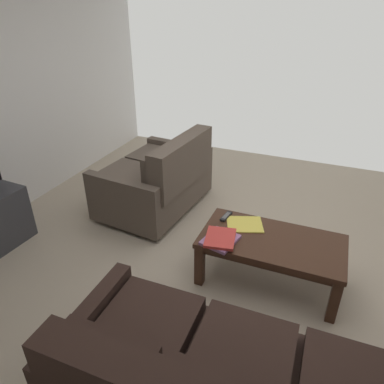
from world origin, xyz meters
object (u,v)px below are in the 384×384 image
at_px(loveseat_near, 159,179).
at_px(coffee_table, 271,246).
at_px(book_stack, 220,239).
at_px(tv_remote, 226,216).
at_px(loose_magazine, 245,224).

relative_size(loveseat_near, coffee_table, 1.16).
relative_size(coffee_table, book_stack, 3.49).
bearing_deg(tv_remote, book_stack, 99.94).
height_order(coffee_table, book_stack, book_stack).
xyz_separation_m(loveseat_near, coffee_table, (-1.36, 0.71, -0.01)).
xyz_separation_m(loveseat_near, book_stack, (-0.99, 0.88, 0.08)).
xyz_separation_m(loveseat_near, loose_magazine, (-1.10, 0.58, 0.06)).
relative_size(loveseat_near, tv_remote, 7.82).
height_order(loveseat_near, loose_magazine, loveseat_near).
relative_size(book_stack, tv_remote, 1.94).
distance_m(loveseat_near, loose_magazine, 1.25).
height_order(loveseat_near, coffee_table, loveseat_near).
xyz_separation_m(book_stack, tv_remote, (0.06, -0.35, -0.01)).
height_order(tv_remote, loose_magazine, tv_remote).
bearing_deg(loose_magazine, coffee_table, -136.19).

